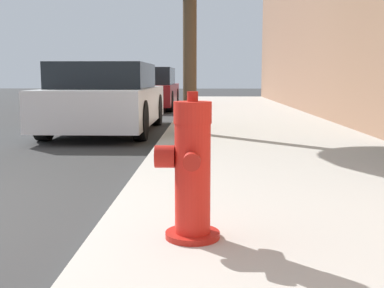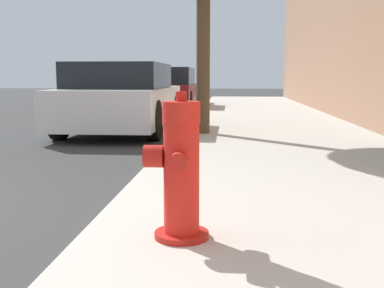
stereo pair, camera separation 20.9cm
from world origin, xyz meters
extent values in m
cube|color=beige|center=(3.67, 0.00, 0.06)|extent=(3.33, 40.00, 0.12)
cylinder|color=red|center=(2.62, -0.25, 0.13)|extent=(0.32, 0.32, 0.04)
cylinder|color=red|center=(2.62, -0.25, 0.47)|extent=(0.21, 0.21, 0.64)
cylinder|color=red|center=(2.62, -0.25, 0.85)|extent=(0.22, 0.22, 0.12)
cylinder|color=red|center=(2.62, -0.25, 0.94)|extent=(0.06, 0.06, 0.06)
cylinder|color=red|center=(2.62, -0.40, 0.60)|extent=(0.10, 0.09, 0.10)
cylinder|color=red|center=(2.62, -0.10, 0.60)|extent=(0.10, 0.09, 0.10)
cylinder|color=red|center=(2.46, -0.25, 0.60)|extent=(0.11, 0.13, 0.13)
cube|color=silver|center=(0.82, 6.15, 0.51)|extent=(1.76, 4.15, 0.66)
cube|color=black|center=(0.82, 5.99, 1.07)|extent=(1.62, 2.28, 0.46)
cylinder|color=black|center=(0.02, 7.44, 0.34)|extent=(0.20, 0.67, 0.67)
cylinder|color=black|center=(1.63, 7.44, 0.34)|extent=(0.20, 0.67, 0.67)
cylinder|color=black|center=(0.02, 4.87, 0.34)|extent=(0.20, 0.67, 0.67)
cylinder|color=black|center=(1.63, 4.87, 0.34)|extent=(0.20, 0.67, 0.67)
cube|color=maroon|center=(0.84, 12.75, 0.49)|extent=(1.72, 4.40, 0.63)
cube|color=black|center=(0.84, 12.58, 1.07)|extent=(1.58, 2.42, 0.54)
cylinder|color=black|center=(0.06, 14.12, 0.32)|extent=(0.20, 0.63, 0.63)
cylinder|color=black|center=(1.62, 14.12, 0.32)|extent=(0.20, 0.63, 0.63)
cylinder|color=black|center=(0.06, 11.39, 0.32)|extent=(0.20, 0.63, 0.63)
cylinder|color=black|center=(1.62, 11.39, 0.32)|extent=(0.20, 0.63, 0.63)
cylinder|color=brown|center=(2.43, 5.04, 1.58)|extent=(0.22, 0.22, 2.92)
camera|label=1|loc=(2.69, -2.97, 1.05)|focal=45.00mm
camera|label=2|loc=(2.90, -2.95, 1.05)|focal=45.00mm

